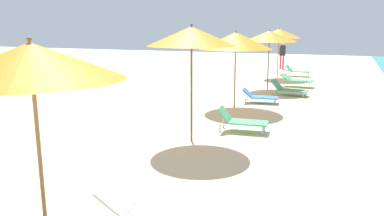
{
  "coord_description": "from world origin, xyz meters",
  "views": [
    {
      "loc": [
        3.76,
        5.2,
        2.65
      ],
      "look_at": [
        1.09,
        11.56,
        1.16
      ],
      "focal_mm": 34.85,
      "sensor_mm": 36.0,
      "label": 1
    }
  ],
  "objects_px": {
    "lounger_farthest_shoreside": "(297,71)",
    "person_walking_near": "(282,52)",
    "lounger_sixth_shoreside": "(296,79)",
    "lounger_sixth_inland": "(289,89)",
    "lounger_fourth_shoreside": "(241,120)",
    "umbrella_fourth": "(191,36)",
    "umbrella_fifth": "(236,41)",
    "lounger_fifth_shoreside": "(259,96)",
    "umbrella_farthest": "(279,34)",
    "umbrella_sixth": "(269,36)",
    "umbrella_third": "(31,61)",
    "lounger_third_shoreside": "(155,209)"
  },
  "relations": [
    {
      "from": "lounger_third_shoreside",
      "to": "umbrella_farthest",
      "type": "height_order",
      "value": "umbrella_farthest"
    },
    {
      "from": "lounger_fifth_shoreside",
      "to": "lounger_farthest_shoreside",
      "type": "bearing_deg",
      "value": 80.53
    },
    {
      "from": "lounger_fifth_shoreside",
      "to": "umbrella_farthest",
      "type": "distance_m",
      "value": 7.6
    },
    {
      "from": "umbrella_fourth",
      "to": "lounger_farthest_shoreside",
      "type": "bearing_deg",
      "value": 86.95
    },
    {
      "from": "lounger_farthest_shoreside",
      "to": "person_walking_near",
      "type": "relative_size",
      "value": 0.77
    },
    {
      "from": "umbrella_fourth",
      "to": "lounger_fourth_shoreside",
      "type": "height_order",
      "value": "umbrella_fourth"
    },
    {
      "from": "lounger_sixth_inland",
      "to": "lounger_fourth_shoreside",
      "type": "bearing_deg",
      "value": -86.32
    },
    {
      "from": "umbrella_fifth",
      "to": "lounger_fifth_shoreside",
      "type": "xyz_separation_m",
      "value": [
        0.61,
        1.13,
        -1.99
      ]
    },
    {
      "from": "lounger_sixth_shoreside",
      "to": "person_walking_near",
      "type": "distance_m",
      "value": 7.78
    },
    {
      "from": "lounger_fourth_shoreside",
      "to": "lounger_sixth_inland",
      "type": "distance_m",
      "value": 5.93
    },
    {
      "from": "person_walking_near",
      "to": "lounger_farthest_shoreside",
      "type": "bearing_deg",
      "value": 178.67
    },
    {
      "from": "lounger_sixth_shoreside",
      "to": "lounger_farthest_shoreside",
      "type": "xyz_separation_m",
      "value": [
        -0.48,
        3.9,
        -0.01
      ]
    },
    {
      "from": "umbrella_fifth",
      "to": "umbrella_farthest",
      "type": "height_order",
      "value": "umbrella_farthest"
    },
    {
      "from": "lounger_fourth_shoreside",
      "to": "lounger_farthest_shoreside",
      "type": "height_order",
      "value": "lounger_fourth_shoreside"
    },
    {
      "from": "umbrella_fifth",
      "to": "lounger_fifth_shoreside",
      "type": "distance_m",
      "value": 2.37
    },
    {
      "from": "umbrella_third",
      "to": "umbrella_farthest",
      "type": "relative_size",
      "value": 0.96
    },
    {
      "from": "lounger_third_shoreside",
      "to": "lounger_sixth_inland",
      "type": "relative_size",
      "value": 1.12
    },
    {
      "from": "umbrella_third",
      "to": "umbrella_farthest",
      "type": "distance_m",
      "value": 17.25
    },
    {
      "from": "umbrella_third",
      "to": "umbrella_fifth",
      "type": "relative_size",
      "value": 0.99
    },
    {
      "from": "umbrella_fourth",
      "to": "lounger_fifth_shoreside",
      "type": "height_order",
      "value": "umbrella_fourth"
    },
    {
      "from": "umbrella_fifth",
      "to": "lounger_sixth_shoreside",
      "type": "bearing_deg",
      "value": 76.47
    },
    {
      "from": "lounger_third_shoreside",
      "to": "lounger_farthest_shoreside",
      "type": "bearing_deg",
      "value": 78.5
    },
    {
      "from": "lounger_fourth_shoreside",
      "to": "umbrella_farthest",
      "type": "bearing_deg",
      "value": 88.86
    },
    {
      "from": "umbrella_fourth",
      "to": "person_walking_near",
      "type": "relative_size",
      "value": 1.55
    },
    {
      "from": "lounger_sixth_inland",
      "to": "lounger_third_shoreside",
      "type": "bearing_deg",
      "value": -83.73
    },
    {
      "from": "lounger_sixth_inland",
      "to": "person_walking_near",
      "type": "xyz_separation_m",
      "value": [
        -1.92,
        9.93,
        0.82
      ]
    },
    {
      "from": "lounger_farthest_shoreside",
      "to": "lounger_third_shoreside",
      "type": "bearing_deg",
      "value": -85.62
    },
    {
      "from": "umbrella_third",
      "to": "lounger_fourth_shoreside",
      "type": "distance_m",
      "value": 6.41
    },
    {
      "from": "umbrella_third",
      "to": "person_walking_near",
      "type": "bearing_deg",
      "value": 92.05
    },
    {
      "from": "umbrella_third",
      "to": "umbrella_fourth",
      "type": "height_order",
      "value": "umbrella_fourth"
    },
    {
      "from": "umbrella_sixth",
      "to": "lounger_farthest_shoreside",
      "type": "relative_size",
      "value": 1.91
    },
    {
      "from": "umbrella_fourth",
      "to": "person_walking_near",
      "type": "bearing_deg",
      "value": 92.4
    },
    {
      "from": "umbrella_third",
      "to": "lounger_farthest_shoreside",
      "type": "xyz_separation_m",
      "value": [
        0.66,
        18.28,
        -1.96
      ]
    },
    {
      "from": "umbrella_farthest",
      "to": "lounger_farthest_shoreside",
      "type": "distance_m",
      "value": 2.46
    },
    {
      "from": "umbrella_sixth",
      "to": "lounger_farthest_shoreside",
      "type": "distance_m",
      "value": 5.53
    },
    {
      "from": "umbrella_fifth",
      "to": "umbrella_sixth",
      "type": "height_order",
      "value": "umbrella_sixth"
    },
    {
      "from": "lounger_sixth_shoreside",
      "to": "person_walking_near",
      "type": "bearing_deg",
      "value": 110.73
    },
    {
      "from": "umbrella_fourth",
      "to": "lounger_sixth_inland",
      "type": "xyz_separation_m",
      "value": [
        1.2,
        7.19,
        -2.2
      ]
    },
    {
      "from": "umbrella_fourth",
      "to": "lounger_sixth_inland",
      "type": "height_order",
      "value": "umbrella_fourth"
    },
    {
      "from": "umbrella_third",
      "to": "umbrella_fifth",
      "type": "distance_m",
      "value": 8.84
    },
    {
      "from": "person_walking_near",
      "to": "umbrella_fifth",
      "type": "bearing_deg",
      "value": 159.43
    },
    {
      "from": "lounger_third_shoreside",
      "to": "umbrella_sixth",
      "type": "height_order",
      "value": "umbrella_sixth"
    },
    {
      "from": "umbrella_fourth",
      "to": "umbrella_fifth",
      "type": "height_order",
      "value": "umbrella_fourth"
    },
    {
      "from": "umbrella_fifth",
      "to": "person_walking_near",
      "type": "xyz_separation_m",
      "value": [
        -0.58,
        13.04,
        -1.15
      ]
    },
    {
      "from": "umbrella_third",
      "to": "person_walking_near",
      "type": "relative_size",
      "value": 1.44
    },
    {
      "from": "umbrella_third",
      "to": "lounger_sixth_inland",
      "type": "distance_m",
      "value": 12.18
    },
    {
      "from": "umbrella_third",
      "to": "lounger_farthest_shoreside",
      "type": "relative_size",
      "value": 1.88
    },
    {
      "from": "umbrella_fifth",
      "to": "lounger_fifth_shoreside",
      "type": "relative_size",
      "value": 1.95
    },
    {
      "from": "umbrella_third",
      "to": "umbrella_fourth",
      "type": "relative_size",
      "value": 0.93
    },
    {
      "from": "umbrella_third",
      "to": "umbrella_sixth",
      "type": "xyz_separation_m",
      "value": [
        0.05,
        13.16,
        0.01
      ]
    }
  ]
}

